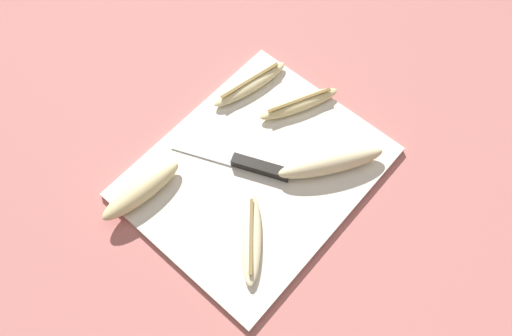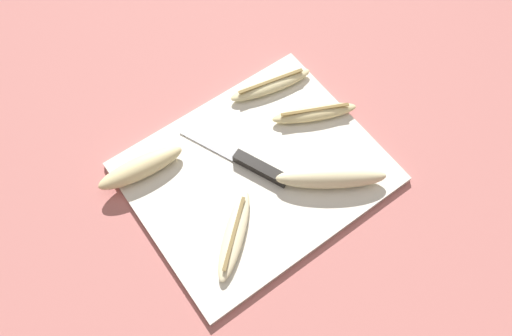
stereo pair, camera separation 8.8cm
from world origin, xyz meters
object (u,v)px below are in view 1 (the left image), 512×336
Objects in this scene: banana_soft_right at (250,84)px; banana_ripe_center at (141,190)px; knife at (251,165)px; banana_pale_long at (251,237)px; banana_mellow_near at (299,104)px; banana_cream_curved at (331,162)px.

banana_ripe_center is at bearing -177.51° from banana_soft_right.
banana_ripe_center reaches higher than knife.
banana_ripe_center reaches higher than banana_soft_right.
banana_ripe_center is at bearing 124.37° from knife.
banana_soft_right is at bearing 42.01° from banana_pale_long.
banana_pale_long is at bearing -137.99° from banana_soft_right.
knife is 1.23× the size of banana_soft_right.
banana_pale_long is at bearing -157.36° from banana_mellow_near.
banana_pale_long is at bearing -72.04° from banana_ripe_center.
banana_cream_curved is at bearing -72.39° from knife.
banana_mellow_near is at bearing 62.52° from banana_cream_curved.
banana_pale_long is 0.28m from banana_mellow_near.
banana_ripe_center is (-0.17, 0.10, 0.01)m from knife.
banana_soft_right is at bearing 18.96° from knife.
knife is 1.31× the size of banana_ripe_center.
knife is 0.16m from banana_mellow_near.
banana_soft_right is (-0.03, 0.10, -0.00)m from banana_mellow_near.
banana_mellow_near reaches higher than knife.
banana_mellow_near is (0.16, 0.02, 0.00)m from knife.
banana_mellow_near is 0.93× the size of banana_soft_right.
banana_pale_long reaches higher than knife.
banana_cream_curved is at bearing -99.49° from banana_soft_right.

